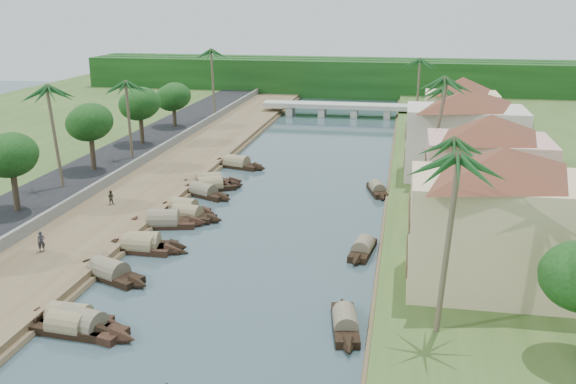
% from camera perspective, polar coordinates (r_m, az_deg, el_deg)
% --- Properties ---
extents(ground, '(220.00, 220.00, 0.00)m').
position_cam_1_polar(ground, '(51.86, -4.19, -7.03)').
color(ground, '#35494F').
rests_on(ground, ground).
extents(left_bank, '(10.00, 180.00, 0.80)m').
position_cam_1_polar(left_bank, '(74.54, -12.28, 0.43)').
color(left_bank, brown).
rests_on(left_bank, ground).
extents(right_bank, '(16.00, 180.00, 1.20)m').
position_cam_1_polar(right_bank, '(69.22, 15.56, -0.91)').
color(right_bank, '#355020').
rests_on(right_bank, ground).
extents(road, '(8.00, 180.00, 1.40)m').
position_cam_1_polar(road, '(78.09, -18.07, 0.94)').
color(road, black).
rests_on(road, ground).
extents(retaining_wall, '(0.40, 180.00, 1.10)m').
position_cam_1_polar(retaining_wall, '(75.99, -15.25, 1.27)').
color(retaining_wall, '#65655E').
rests_on(retaining_wall, left_bank).
extents(treeline, '(120.00, 14.00, 8.00)m').
position_cam_1_polar(treeline, '(147.33, 5.71, 10.11)').
color(treeline, black).
rests_on(treeline, ground).
extents(bridge, '(28.00, 4.00, 2.40)m').
position_cam_1_polar(bridge, '(120.02, 4.50, 7.53)').
color(bridge, '#A9A89E').
rests_on(bridge, ground).
extents(building_near, '(14.85, 14.85, 10.20)m').
position_cam_1_polar(building_near, '(46.66, 18.18, -2.21)').
color(building_near, beige).
rests_on(building_near, right_bank).
extents(building_mid, '(14.11, 14.11, 9.70)m').
position_cam_1_polar(building_mid, '(62.11, 17.29, 2.26)').
color(building_mid, '#CB9690').
rests_on(building_mid, right_bank).
extents(building_far, '(15.59, 15.59, 10.20)m').
position_cam_1_polar(building_far, '(75.55, 15.42, 5.10)').
color(building_far, beige).
rests_on(building_far, right_bank).
extents(building_distant, '(12.62, 12.62, 9.20)m').
position_cam_1_polar(building_distant, '(95.34, 15.09, 7.14)').
color(building_distant, beige).
rests_on(building_distant, right_bank).
extents(sampan_0, '(9.09, 3.98, 2.33)m').
position_cam_1_polar(sampan_0, '(44.97, -17.88, -11.19)').
color(sampan_0, black).
rests_on(sampan_0, ground).
extents(sampan_1, '(7.36, 2.24, 2.17)m').
position_cam_1_polar(sampan_1, '(45.02, -18.93, -11.26)').
color(sampan_1, black).
rests_on(sampan_1, ground).
extents(sampan_2, '(8.04, 2.05, 2.12)m').
position_cam_1_polar(sampan_2, '(46.08, -18.84, -10.59)').
color(sampan_2, black).
rests_on(sampan_2, ground).
extents(sampan_3, '(8.49, 4.98, 2.28)m').
position_cam_1_polar(sampan_3, '(52.30, -15.62, -6.93)').
color(sampan_3, black).
rests_on(sampan_3, ground).
extents(sampan_4, '(7.93, 2.08, 2.24)m').
position_cam_1_polar(sampan_4, '(56.89, -13.03, -4.78)').
color(sampan_4, black).
rests_on(sampan_4, ground).
extents(sampan_5, '(8.00, 3.10, 2.46)m').
position_cam_1_polar(sampan_5, '(57.05, -12.68, -4.68)').
color(sampan_5, black).
rests_on(sampan_5, ground).
extents(sampan_6, '(8.72, 3.81, 2.50)m').
position_cam_1_polar(sampan_6, '(62.51, -11.01, -2.66)').
color(sampan_6, black).
rests_on(sampan_6, ground).
extents(sampan_7, '(8.13, 3.05, 2.13)m').
position_cam_1_polar(sampan_7, '(64.20, -8.94, -2.04)').
color(sampan_7, black).
rests_on(sampan_7, ground).
extents(sampan_8, '(7.50, 3.06, 2.26)m').
position_cam_1_polar(sampan_8, '(66.10, -9.23, -1.49)').
color(sampan_8, black).
rests_on(sampan_8, ground).
extents(sampan_9, '(8.16, 5.09, 2.11)m').
position_cam_1_polar(sampan_9, '(71.43, -7.54, -0.03)').
color(sampan_9, black).
rests_on(sampan_9, ground).
extents(sampan_10, '(8.37, 4.63, 2.28)m').
position_cam_1_polar(sampan_10, '(75.35, -7.08, 0.88)').
color(sampan_10, black).
rests_on(sampan_10, ground).
extents(sampan_11, '(7.94, 5.35, 2.30)m').
position_cam_1_polar(sampan_11, '(73.46, -6.94, 0.47)').
color(sampan_11, black).
rests_on(sampan_11, ground).
extents(sampan_12, '(6.98, 4.34, 1.77)m').
position_cam_1_polar(sampan_12, '(75.55, -6.79, 0.92)').
color(sampan_12, black).
rests_on(sampan_12, ground).
extents(sampan_13, '(8.94, 4.29, 2.38)m').
position_cam_1_polar(sampan_13, '(83.22, -4.57, 2.48)').
color(sampan_13, black).
rests_on(sampan_13, ground).
extents(sampan_14, '(2.67, 7.81, 1.91)m').
position_cam_1_polar(sampan_14, '(43.32, 5.10, -11.52)').
color(sampan_14, black).
rests_on(sampan_14, ground).
extents(sampan_15, '(2.36, 7.10, 1.91)m').
position_cam_1_polar(sampan_15, '(55.43, 6.66, -5.03)').
color(sampan_15, black).
rests_on(sampan_15, ground).
extents(sampan_16, '(3.12, 7.19, 1.79)m').
position_cam_1_polar(sampan_16, '(72.64, 7.94, 0.23)').
color(sampan_16, black).
rests_on(sampan_16, ground).
extents(canoe_1, '(5.71, 1.21, 0.92)m').
position_cam_1_polar(canoe_1, '(56.48, -11.55, -5.18)').
color(canoe_1, black).
rests_on(canoe_1, ground).
extents(canoe_2, '(4.52, 3.04, 0.70)m').
position_cam_1_polar(canoe_2, '(71.65, -7.80, -0.25)').
color(canoe_2, black).
rests_on(canoe_2, ground).
extents(palm_0, '(3.20, 3.20, 12.70)m').
position_cam_1_polar(palm_0, '(37.75, 14.29, 2.72)').
color(palm_0, brown).
rests_on(palm_0, ground).
extents(palm_1, '(3.20, 3.20, 10.30)m').
position_cam_1_polar(palm_1, '(53.62, 14.24, 4.27)').
color(palm_1, brown).
rests_on(palm_1, ground).
extents(palm_2, '(3.20, 3.20, 13.67)m').
position_cam_1_polar(palm_2, '(65.99, 12.93, 9.51)').
color(palm_2, brown).
rests_on(palm_2, ground).
extents(palm_3, '(3.20, 3.20, 10.46)m').
position_cam_1_polar(palm_3, '(83.33, 13.09, 8.78)').
color(palm_3, brown).
rests_on(palm_3, ground).
extents(palm_5, '(3.20, 3.20, 12.26)m').
position_cam_1_polar(palm_5, '(71.72, -20.27, 8.51)').
color(palm_5, brown).
rests_on(palm_5, ground).
extents(palm_6, '(3.20, 3.20, 11.13)m').
position_cam_1_polar(palm_6, '(83.24, -14.13, 9.28)').
color(palm_6, brown).
rests_on(palm_6, ground).
extents(palm_7, '(3.20, 3.20, 12.28)m').
position_cam_1_polar(palm_7, '(102.95, 11.61, 11.30)').
color(palm_7, brown).
rests_on(palm_7, ground).
extents(palm_8, '(3.20, 3.20, 12.74)m').
position_cam_1_polar(palm_8, '(111.96, -6.74, 12.26)').
color(palm_8, brown).
rests_on(palm_8, ground).
extents(tree_2, '(4.87, 4.87, 7.44)m').
position_cam_1_polar(tree_2, '(65.71, -23.41, 2.95)').
color(tree_2, '#463928').
rests_on(tree_2, ground).
extents(tree_3, '(5.07, 5.07, 7.76)m').
position_cam_1_polar(tree_3, '(78.92, -17.19, 5.88)').
color(tree_3, '#463928').
rests_on(tree_3, ground).
extents(tree_4, '(5.22, 5.22, 7.73)m').
position_cam_1_polar(tree_4, '(91.94, -13.03, 7.60)').
color(tree_4, '#463928').
rests_on(tree_4, ground).
extents(tree_5, '(5.07, 5.07, 6.74)m').
position_cam_1_polar(tree_5, '(104.13, -10.14, 8.29)').
color(tree_5, '#463928').
rests_on(tree_5, ground).
extents(tree_6, '(4.66, 4.66, 7.49)m').
position_cam_1_polar(tree_6, '(78.48, 18.96, 5.43)').
color(tree_6, '#463928').
rests_on(tree_6, ground).
extents(person_near, '(0.76, 0.70, 1.74)m').
position_cam_1_polar(person_near, '(56.94, -21.08, -4.13)').
color(person_near, '#27262E').
rests_on(person_near, left_bank).
extents(person_far, '(0.75, 0.60, 1.47)m').
position_cam_1_polar(person_far, '(67.75, -15.48, -0.45)').
color(person_far, '#373627').
rests_on(person_far, left_bank).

